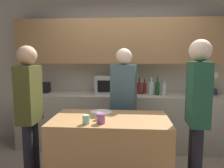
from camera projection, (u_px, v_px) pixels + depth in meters
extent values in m
cube|color=beige|center=(124.00, 69.00, 4.01)|extent=(6.40, 0.08, 2.70)
cube|color=#A37547|center=(124.00, 42.00, 3.76)|extent=(3.74, 0.32, 0.75)
cube|color=#B7AD99|center=(123.00, 121.00, 3.78)|extent=(3.60, 0.62, 0.93)
cube|color=#B27F4C|center=(110.00, 155.00, 2.50)|extent=(1.30, 0.73, 0.89)
cube|color=#B7BABC|center=(111.00, 85.00, 3.77)|extent=(0.52, 0.38, 0.30)
cube|color=black|center=(107.00, 86.00, 3.58)|extent=(0.31, 0.01, 0.19)
cube|color=black|center=(42.00, 87.00, 3.87)|extent=(0.26, 0.16, 0.18)
cube|color=black|center=(39.00, 82.00, 3.86)|extent=(0.02, 0.11, 0.01)
cube|color=black|center=(45.00, 82.00, 3.85)|extent=(0.02, 0.11, 0.01)
cylinder|color=#333D4C|center=(213.00, 92.00, 3.65)|extent=(0.14, 0.14, 0.10)
cylinder|color=#38662D|center=(213.00, 83.00, 3.64)|extent=(0.01, 0.01, 0.18)
sphere|color=silver|center=(214.00, 75.00, 3.62)|extent=(0.13, 0.13, 0.13)
cylinder|color=maroon|center=(139.00, 88.00, 3.72)|extent=(0.08, 0.08, 0.20)
cylinder|color=maroon|center=(139.00, 80.00, 3.71)|extent=(0.03, 0.03, 0.08)
cylinder|color=maroon|center=(144.00, 88.00, 3.75)|extent=(0.07, 0.07, 0.19)
cylinder|color=maroon|center=(145.00, 81.00, 3.73)|extent=(0.02, 0.02, 0.07)
cylinder|color=silver|center=(151.00, 89.00, 3.62)|extent=(0.09, 0.09, 0.21)
cylinder|color=silver|center=(151.00, 80.00, 3.60)|extent=(0.03, 0.03, 0.08)
cylinder|color=#194723|center=(157.00, 89.00, 3.61)|extent=(0.07, 0.07, 0.22)
cylinder|color=#194723|center=(158.00, 80.00, 3.60)|extent=(0.03, 0.03, 0.08)
cylinder|color=silver|center=(164.00, 90.00, 3.58)|extent=(0.07, 0.07, 0.18)
cylinder|color=silver|center=(165.00, 82.00, 3.56)|extent=(0.02, 0.02, 0.07)
cylinder|color=white|center=(101.00, 112.00, 2.65)|extent=(0.26, 0.26, 0.01)
cylinder|color=#A5ACC1|center=(99.00, 116.00, 2.38)|extent=(0.06, 0.06, 0.08)
cylinder|color=#AD609A|center=(101.00, 118.00, 2.23)|extent=(0.09, 0.09, 0.10)
cylinder|color=#A8E6D0|center=(86.00, 119.00, 2.21)|extent=(0.07, 0.07, 0.09)
cylinder|color=black|center=(35.00, 153.00, 2.65)|extent=(0.11, 0.11, 0.82)
cylinder|color=black|center=(29.00, 159.00, 2.49)|extent=(0.11, 0.11, 0.82)
cube|color=#45461D|center=(29.00, 94.00, 2.48)|extent=(0.19, 0.34, 0.65)
sphere|color=tan|center=(27.00, 56.00, 2.42)|extent=(0.22, 0.22, 0.22)
cylinder|color=black|center=(129.00, 139.00, 3.09)|extent=(0.11, 0.11, 0.82)
cylinder|color=black|center=(118.00, 138.00, 3.14)|extent=(0.11, 0.11, 0.82)
cube|color=#435F6A|center=(124.00, 88.00, 3.02)|extent=(0.37, 0.26, 0.65)
sphere|color=beige|center=(124.00, 56.00, 2.97)|extent=(0.22, 0.22, 0.22)
cylinder|color=black|center=(197.00, 166.00, 2.31)|extent=(0.11, 0.11, 0.85)
cylinder|color=black|center=(193.00, 159.00, 2.46)|extent=(0.11, 0.11, 0.85)
cube|color=#215039|center=(198.00, 94.00, 2.29)|extent=(0.21, 0.35, 0.67)
sphere|color=beige|center=(200.00, 51.00, 2.23)|extent=(0.23, 0.23, 0.23)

